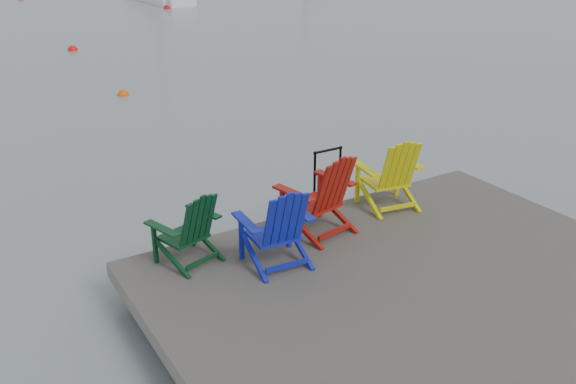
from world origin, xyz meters
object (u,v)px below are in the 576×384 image
buoy_d (21,0)px  buoy_c (167,9)px  handrail (327,172)px  chair_blue (278,226)px  chair_red (322,194)px  buoy_a (123,95)px  chair_green (189,227)px  chair_yellow (391,173)px  buoy_b (73,50)px

buoy_d → buoy_c: bearing=-55.4°
buoy_c → handrail: bearing=-106.3°
chair_blue → chair_red: (0.92, 0.43, 0.05)m
chair_blue → buoy_a: (1.45, 11.00, -1.03)m
chair_green → chair_yellow: 3.11m
handrail → chair_blue: size_ratio=0.86×
buoy_c → buoy_d: (-6.44, 9.32, 0.00)m
chair_red → chair_yellow: bearing=-5.0°
chair_green → chair_yellow: size_ratio=0.87×
buoy_c → chair_red: bearing=-106.9°
handrail → buoy_b: 17.64m
buoy_a → buoy_c: 20.08m
handrail → chair_red: (-0.54, -0.65, 0.03)m
chair_yellow → buoy_b: size_ratio=2.87×
buoy_b → buoy_d: buoy_b is taller
chair_yellow → buoy_c: chair_yellow is taller
buoy_b → buoy_d: size_ratio=1.11×
chair_blue → buoy_c: 30.89m
handrail → buoy_a: 9.98m
buoy_a → buoy_b: 7.70m
handrail → buoy_c: bearing=73.7°
chair_green → buoy_a: (2.33, 10.39, -0.98)m
chair_green → buoy_d: (4.15, 38.02, -0.98)m
buoy_b → buoy_d: (1.39, 19.94, 0.00)m
buoy_a → buoy_d: 27.69m
buoy_a → chair_green: bearing=-102.6°
chair_green → buoy_b: size_ratio=2.49×
chair_green → chair_yellow: bearing=-17.7°
chair_blue → chair_red: chair_red is taller
chair_red → buoy_a: chair_red is taller
chair_yellow → buoy_d: 38.07m
handrail → buoy_d: handrail is taller
handrail → buoy_a: size_ratio=2.76×
handrail → chair_green: chair_green is taller
chair_green → chair_blue: (0.88, -0.61, 0.05)m
chair_blue → buoy_d: (3.27, 38.63, -1.03)m
chair_green → buoy_a: chair_green is taller
buoy_a → buoy_c: size_ratio=0.81×
chair_red → buoy_d: size_ratio=3.32×
chair_blue → chair_yellow: (2.23, 0.59, 0.02)m
buoy_b → buoy_c: (7.82, 10.62, 0.00)m
buoy_b → buoy_d: 19.99m
chair_red → handrail: bearing=38.3°
chair_red → buoy_a: 10.64m
buoy_c → buoy_d: size_ratio=1.17×
chair_green → buoy_b: bearing=64.0°
chair_yellow → chair_green: bearing=-171.0°
buoy_a → buoy_c: bearing=65.7°
chair_green → buoy_c: chair_green is taller
chair_red → chair_yellow: 1.32m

